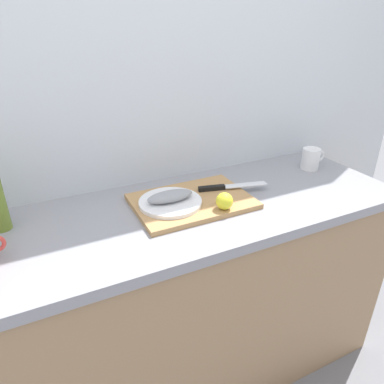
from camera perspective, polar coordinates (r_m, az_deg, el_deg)
ground_plane at (r=1.91m, az=-4.30°, el=-27.86°), size 12.00×12.00×0.00m
back_wall at (r=1.46m, az=-10.93°, el=14.15°), size 3.20×0.05×2.50m
kitchen_counter at (r=1.57m, az=-4.87°, el=-18.15°), size 2.00×0.60×0.90m
cutting_board at (r=1.36m, az=0.00°, el=-1.51°), size 0.45×0.31×0.02m
white_plate at (r=1.32m, az=-3.55°, el=-1.67°), size 0.24×0.24×0.01m
fish_fillet at (r=1.31m, az=-3.58°, el=-0.69°), size 0.18×0.08×0.04m
chef_knife at (r=1.44m, az=5.25°, el=0.83°), size 0.29×0.10×0.02m
lemon_0 at (r=1.28m, az=5.29°, el=-1.47°), size 0.06×0.06×0.06m
coffee_mug_1 at (r=1.77m, az=18.81°, el=5.17°), size 0.12×0.08×0.10m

